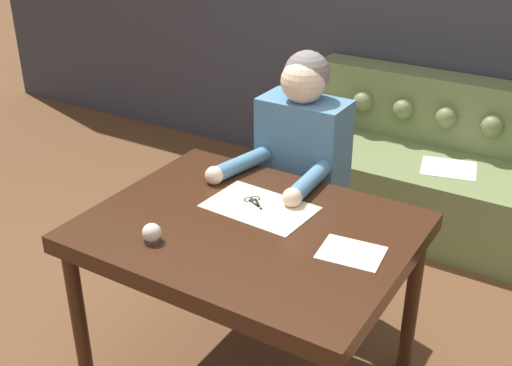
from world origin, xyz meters
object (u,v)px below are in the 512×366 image
couch (434,175)px  scissors (257,204)px  person (301,184)px  pin_cushion (152,234)px  dining_table (249,242)px

couch → scissors: size_ratio=8.57×
couch → person: 1.22m
scissors → person: bearing=96.4°
pin_cushion → scissors: bearing=67.5°
person → dining_table: bearing=-80.2°
couch → pin_cushion: couch is taller
couch → person: (-0.32, -1.12, 0.33)m
couch → scissors: (-0.27, -1.61, 0.47)m
dining_table → person: (-0.11, 0.63, -0.05)m
couch → pin_cushion: 2.14m
pin_cushion → person: bearing=82.3°
scissors → pin_cushion: 0.46m
dining_table → couch: couch is taller
scissors → pin_cushion: (-0.18, -0.43, 0.03)m
scissors → pin_cushion: size_ratio=2.81×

